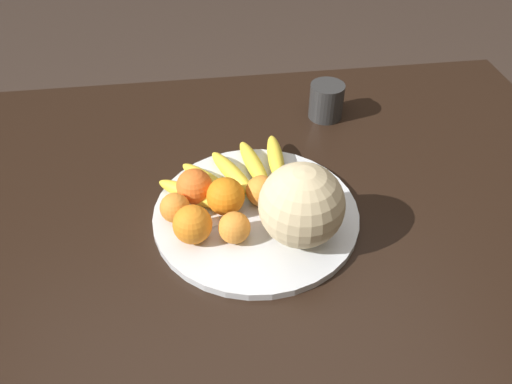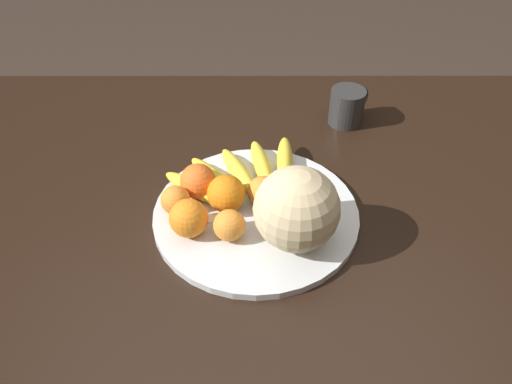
% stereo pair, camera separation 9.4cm
% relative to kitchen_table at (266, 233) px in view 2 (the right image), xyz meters
% --- Properties ---
extents(ground_plane, '(12.00, 12.00, 0.00)m').
position_rel_kitchen_table_xyz_m(ground_plane, '(0.00, 0.00, -0.65)').
color(ground_plane, '#382B23').
extents(kitchen_table, '(1.49, 1.05, 0.73)m').
position_rel_kitchen_table_xyz_m(kitchen_table, '(0.00, 0.00, 0.00)').
color(kitchen_table, black).
rests_on(kitchen_table, ground_plane).
extents(fruit_bowl, '(0.40, 0.40, 0.02)m').
position_rel_kitchen_table_xyz_m(fruit_bowl, '(0.02, 0.04, 0.09)').
color(fruit_bowl, silver).
rests_on(fruit_bowl, kitchen_table).
extents(melon, '(0.15, 0.15, 0.15)m').
position_rel_kitchen_table_xyz_m(melon, '(-0.05, 0.11, 0.18)').
color(melon, beige).
rests_on(melon, fruit_bowl).
extents(banana_bunch, '(0.28, 0.23, 0.03)m').
position_rel_kitchen_table_xyz_m(banana_bunch, '(0.05, -0.06, 0.12)').
color(banana_bunch, '#473819').
rests_on(banana_bunch, fruit_bowl).
extents(orange_front_left, '(0.07, 0.07, 0.07)m').
position_rel_kitchen_table_xyz_m(orange_front_left, '(0.14, 0.09, 0.14)').
color(orange_front_left, orange).
rests_on(orange_front_left, fruit_bowl).
extents(orange_front_right, '(0.06, 0.06, 0.06)m').
position_rel_kitchen_table_xyz_m(orange_front_right, '(0.07, 0.11, 0.13)').
color(orange_front_right, orange).
rests_on(orange_front_right, fruit_bowl).
extents(orange_mid_center, '(0.07, 0.07, 0.07)m').
position_rel_kitchen_table_xyz_m(orange_mid_center, '(0.08, 0.03, 0.14)').
color(orange_mid_center, orange).
rests_on(orange_mid_center, fruit_bowl).
extents(orange_back_left, '(0.07, 0.07, 0.07)m').
position_rel_kitchen_table_xyz_m(orange_back_left, '(0.14, -0.01, 0.14)').
color(orange_back_left, orange).
rests_on(orange_back_left, fruit_bowl).
extents(orange_back_right, '(0.06, 0.06, 0.06)m').
position_rel_kitchen_table_xyz_m(orange_back_right, '(0.01, 0.01, 0.13)').
color(orange_back_right, orange).
rests_on(orange_back_right, fruit_bowl).
extents(orange_top_small, '(0.06, 0.06, 0.06)m').
position_rel_kitchen_table_xyz_m(orange_top_small, '(0.17, 0.04, 0.13)').
color(orange_top_small, orange).
rests_on(orange_top_small, fruit_bowl).
extents(produce_tag, '(0.09, 0.05, 0.00)m').
position_rel_kitchen_table_xyz_m(produce_tag, '(0.12, 0.06, 0.10)').
color(produce_tag, white).
rests_on(produce_tag, fruit_bowl).
extents(ceramic_mug, '(0.10, 0.10, 0.09)m').
position_rel_kitchen_table_xyz_m(ceramic_mug, '(-0.20, -0.30, 0.13)').
color(ceramic_mug, '#2D2D2D').
rests_on(ceramic_mug, kitchen_table).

